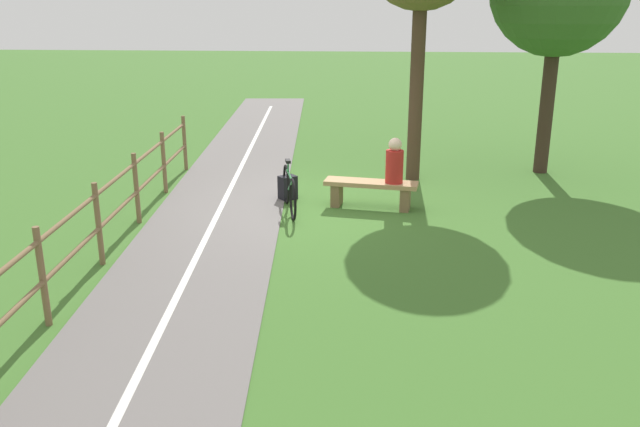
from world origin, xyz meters
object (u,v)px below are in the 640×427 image
at_px(bicycle, 289,190).
at_px(person_seated, 395,163).
at_px(backpack, 288,188).
at_px(bench, 371,189).

bearing_deg(bicycle, person_seated, 85.14).
xyz_separation_m(bicycle, backpack, (0.13, -0.75, -0.16)).
height_order(person_seated, backpack, person_seated).
bearing_deg(person_seated, bicycle, 17.78).
distance_m(bench, backpack, 1.63).
relative_size(bench, bicycle, 1.02).
relative_size(person_seated, backpack, 1.79).
height_order(person_seated, bicycle, person_seated).
relative_size(bench, person_seated, 2.12).
height_order(bicycle, backpack, bicycle).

